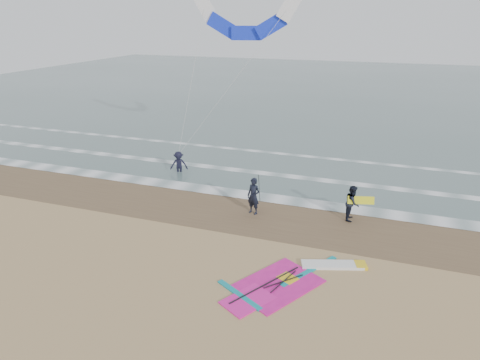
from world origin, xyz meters
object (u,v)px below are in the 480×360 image
(windsurf_rig, at_px, (294,279))
(person_standing, at_px, (254,196))
(person_wading, at_px, (179,160))
(surf_kite, at_px, (246,20))
(person_walking, at_px, (352,203))

(windsurf_rig, relative_size, person_standing, 2.80)
(windsurf_rig, xyz_separation_m, person_standing, (-3.33, 5.26, 0.94))
(person_wading, distance_m, surf_kite, 9.70)
(person_standing, xyz_separation_m, surf_kite, (-2.80, 6.96, 8.47))
(windsurf_rig, distance_m, person_wading, 13.76)
(windsurf_rig, height_order, surf_kite, surf_kite)
(person_standing, distance_m, person_walking, 5.00)
(person_wading, relative_size, surf_kite, 0.18)
(person_standing, xyz_separation_m, person_wading, (-6.51, 4.32, -0.08))
(windsurf_rig, height_order, person_standing, person_standing)
(person_standing, height_order, surf_kite, surf_kite)
(person_walking, bearing_deg, surf_kite, 52.81)
(windsurf_rig, bearing_deg, surf_kite, 116.66)
(surf_kite, bearing_deg, person_standing, -68.07)
(person_standing, relative_size, person_walking, 1.07)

